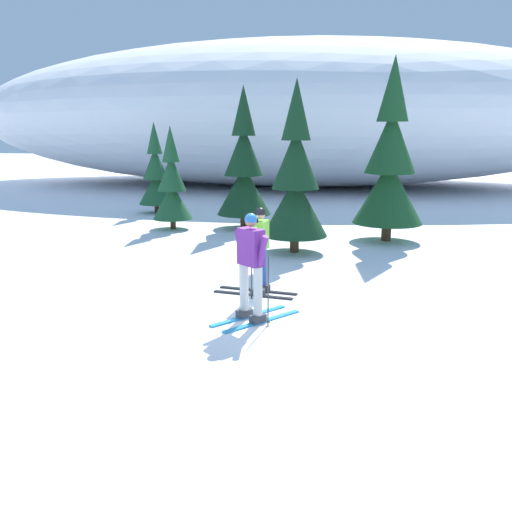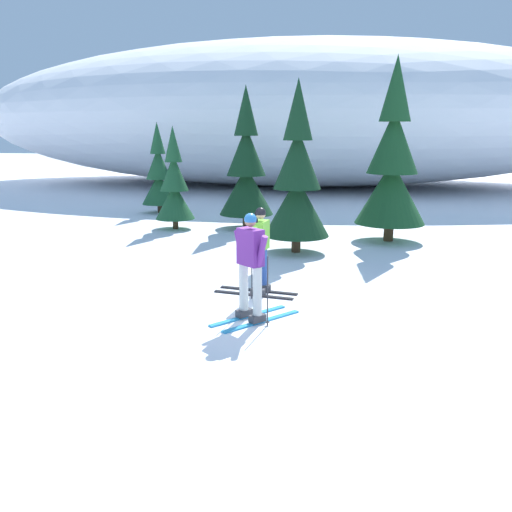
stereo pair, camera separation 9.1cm
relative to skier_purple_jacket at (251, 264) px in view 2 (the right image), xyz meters
The scene contains 9 objects.
ground_plane 1.05m from the skier_purple_jacket, 112.24° to the left, with size 120.00×120.00×0.00m, color white.
skier_purple_jacket is the anchor object (origin of this frame).
skier_lime_jacket 1.56m from the skier_purple_jacket, 95.13° to the left, with size 1.67×0.79×1.72m.
pine_tree_far_left 12.97m from the skier_purple_jacket, 117.90° to the left, with size 1.34×1.34×3.47m.
pine_tree_center_left 9.24m from the skier_purple_jacket, 117.49° to the left, with size 1.28×1.28×3.31m.
pine_tree_center 9.07m from the skier_purple_jacket, 102.89° to the left, with size 1.76×1.76×4.56m.
pine_tree_center_right 5.55m from the skier_purple_jacket, 89.32° to the left, with size 1.72×1.72×4.44m.
pine_tree_far_right 8.00m from the skier_purple_jacket, 71.44° to the left, with size 2.00×2.00×5.19m.
snow_ridge_background 23.97m from the skier_purple_jacket, 96.39° to the left, with size 37.49×19.20×8.02m, color white.
Camera 2 is at (1.96, -8.93, 3.16)m, focal length 38.30 mm.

